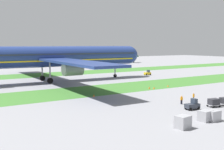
{
  "coord_description": "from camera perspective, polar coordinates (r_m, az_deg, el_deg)",
  "views": [
    {
      "loc": [
        -40.85,
        -23.66,
        11.53
      ],
      "look_at": [
        -2.43,
        35.88,
        4.0
      ],
      "focal_mm": 46.04,
      "sensor_mm": 36.0,
      "label": 1
    }
  ],
  "objects": [
    {
      "name": "airliner",
      "position": [
        90.97,
        -11.7,
        3.61
      ],
      "size": [
        63.31,
        77.74,
        21.87
      ],
      "rotation": [
        0.0,
        0.0,
        -1.61
      ],
      "color": "navy",
      "rests_on": "ground"
    },
    {
      "name": "taxiway_marker_2",
      "position": [
        75.67,
        7.41,
        -2.5
      ],
      "size": [
        0.44,
        0.44,
        0.66
      ],
      "primitive_type": "cone",
      "color": "orange",
      "rests_on": "ground"
    },
    {
      "name": "cargo_dolly_lead",
      "position": [
        56.65,
        19.56,
        -5.08
      ],
      "size": [
        2.37,
        1.77,
        1.55
      ],
      "rotation": [
        0.0,
        0.0,
        1.44
      ],
      "color": "#A3A3A8",
      "rests_on": "ground"
    },
    {
      "name": "uld_container_0",
      "position": [
        41.26,
        13.9,
        -9.05
      ],
      "size": [
        2.19,
        1.84,
        1.79
      ],
      "primitive_type": "cube",
      "rotation": [
        0.0,
        0.0,
        0.13
      ],
      "color": "#A3A3A8",
      "rests_on": "ground"
    },
    {
      "name": "uld_container_1",
      "position": [
        46.55,
        19.4,
        -7.61
      ],
      "size": [
        2.01,
        1.61,
        1.6
      ],
      "primitive_type": "cube",
      "rotation": [
        0.0,
        0.0,
        0.0
      ],
      "color": "#A3A3A8",
      "rests_on": "ground"
    },
    {
      "name": "ground_crew_loader",
      "position": [
        60.97,
        15.9,
        -4.17
      ],
      "size": [
        0.51,
        0.36,
        1.74
      ],
      "rotation": [
        0.0,
        0.0,
        0.49
      ],
      "color": "black",
      "rests_on": "ground"
    },
    {
      "name": "uld_container_2",
      "position": [
        45.96,
        18.05,
        -7.71
      ],
      "size": [
        2.13,
        1.77,
        1.65
      ],
      "primitive_type": "cube",
      "rotation": [
        0.0,
        0.0,
        0.09
      ],
      "color": "#A3A3A8",
      "rests_on": "ground"
    },
    {
      "name": "grass_strip_far",
      "position": [
        114.6,
        -11.78,
        0.17
      ],
      "size": [
        320.0,
        15.76,
        0.01
      ],
      "primitive_type": "cube",
      "color": "#3D752D",
      "rests_on": "ground"
    },
    {
      "name": "taxiway_marker_3",
      "position": [
        64.08,
        -3.62,
        -4.08
      ],
      "size": [
        0.44,
        0.44,
        0.52
      ],
      "primitive_type": "cone",
      "color": "orange",
      "rests_on": "ground"
    },
    {
      "name": "baggage_tug",
      "position": [
        53.28,
        15.71,
        -5.77
      ],
      "size": [
        2.74,
        1.62,
        1.97
      ],
      "rotation": [
        0.0,
        0.0,
        1.44
      ],
      "color": "#2D333D",
      "rests_on": "ground"
    },
    {
      "name": "distant_tree_line",
      "position": [
        151.51,
        -17.65,
        3.86
      ],
      "size": [
        147.01,
        10.69,
        11.04
      ],
      "color": "#4C3823",
      "rests_on": "ground"
    },
    {
      "name": "pushback_tractor",
      "position": [
        109.32,
        7.08,
        0.39
      ],
      "size": [
        2.65,
        1.39,
        1.97
      ],
      "rotation": [
        0.0,
        0.0,
        1.53
      ],
      "color": "yellow",
      "rests_on": "ground"
    },
    {
      "name": "grass_strip_near",
      "position": [
        75.91,
        0.15,
        -2.67
      ],
      "size": [
        320.0,
        15.76,
        0.01
      ],
      "primitive_type": "cube",
      "color": "#3D752D",
      "rests_on": "ground"
    },
    {
      "name": "taxiway_marker_0",
      "position": [
        80.48,
        11.05,
        -2.11
      ],
      "size": [
        0.44,
        0.44,
        0.48
      ],
      "primitive_type": "cone",
      "color": "orange",
      "rests_on": "ground"
    },
    {
      "name": "taxiway_marker_1",
      "position": [
        75.88,
        8.34,
        -2.53
      ],
      "size": [
        0.44,
        0.44,
        0.55
      ],
      "primitive_type": "cone",
      "color": "orange",
      "rests_on": "ground"
    },
    {
      "name": "ground_crew_marshaller",
      "position": [
        57.38,
        13.64,
        -4.74
      ],
      "size": [
        0.36,
        0.56,
        1.74
      ],
      "rotation": [
        0.0,
        0.0,
        4.85
      ],
      "color": "black",
      "rests_on": "ground"
    }
  ]
}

